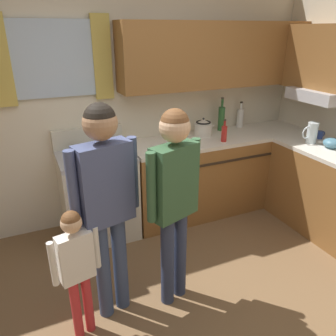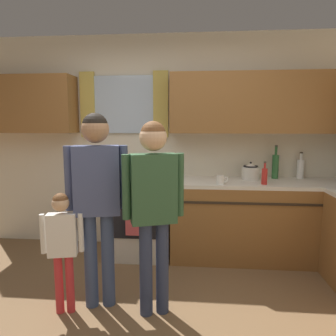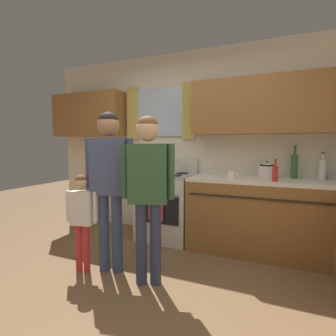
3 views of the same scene
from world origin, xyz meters
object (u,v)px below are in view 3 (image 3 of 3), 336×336
bottle_milk_white (323,169)px  adult_holding_child (109,173)px  adult_in_plaid (148,180)px  stove_oven (167,205)px  bottle_wine_green (294,166)px  mug_ceramic_white (232,175)px  small_child (82,211)px  bottle_sauce_red (275,173)px  stovetop_kettle (267,170)px

bottle_milk_white → adult_holding_child: 2.42m
adult_holding_child → adult_in_plaid: 0.48m
stove_oven → bottle_wine_green: (1.58, 0.20, 0.58)m
bottle_milk_white → adult_in_plaid: 2.09m
mug_ceramic_white → small_child: bearing=-142.9°
bottle_sauce_red → small_child: 2.10m
bottle_sauce_red → stovetop_kettle: 0.30m
stove_oven → adult_in_plaid: (0.32, -1.17, 0.52)m
adult_holding_child → small_child: (-0.26, -0.13, -0.40)m
bottle_sauce_red → bottle_wine_green: bottle_wine_green is taller
adult_holding_child → adult_in_plaid: adult_holding_child is taller
bottle_wine_green → bottle_milk_white: (0.30, 0.04, -0.03)m
bottle_sauce_red → adult_in_plaid: bearing=-137.0°
bottle_milk_white → adult_holding_child: (-2.03, -1.32, 0.00)m
mug_ceramic_white → small_child: (-1.32, -1.00, -0.32)m
adult_holding_child → small_child: adult_holding_child is taller
stove_oven → mug_ceramic_white: bearing=-13.6°
bottle_wine_green → bottle_milk_white: 0.30m
adult_in_plaid → stove_oven: bearing=105.3°
stove_oven → bottle_sauce_red: size_ratio=4.48×
bottle_sauce_red → bottle_milk_white: (0.50, 0.42, 0.03)m
stovetop_kettle → adult_holding_child: 1.86m
mug_ceramic_white → small_child: small_child is taller
stove_oven → small_child: (-0.41, -1.22, 0.16)m
stove_oven → bottle_sauce_red: 1.48m
bottle_milk_white → stovetop_kettle: 0.61m
stovetop_kettle → adult_holding_child: (-1.43, -1.19, 0.03)m
stovetop_kettle → adult_holding_child: size_ratio=0.17×
adult_holding_child → stove_oven: bearing=81.9°
bottle_sauce_red → bottle_milk_white: 0.65m
stove_oven → stovetop_kettle: (1.28, 0.10, 0.53)m
bottle_wine_green → adult_in_plaid: 1.85m
bottle_sauce_red → small_child: bearing=-149.9°
bottle_wine_green → bottle_milk_white: bottle_wine_green is taller
stove_oven → bottle_wine_green: bottle_wine_green is taller
small_child → bottle_wine_green: bearing=35.5°
stove_oven → bottle_wine_green: bearing=7.1°
bottle_milk_white → adult_in_plaid: size_ratio=0.20×
bottle_wine_green → adult_in_plaid: bearing=-132.7°
bottle_wine_green → adult_in_plaid: adult_in_plaid is taller
mug_ceramic_white → adult_holding_child: size_ratio=0.08×
mug_ceramic_white → adult_in_plaid: adult_in_plaid is taller
stove_oven → adult_in_plaid: adult_in_plaid is taller
mug_ceramic_white → adult_in_plaid: size_ratio=0.08×
adult_holding_child → adult_in_plaid: size_ratio=1.04×
small_child → bottle_sauce_red: bearing=30.1°
mug_ceramic_white → stovetop_kettle: stovetop_kettle is taller
bottle_sauce_red → small_child: bottle_sauce_red is taller
bottle_wine_green → small_child: 2.48m
bottle_wine_green → adult_holding_child: size_ratio=0.24×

